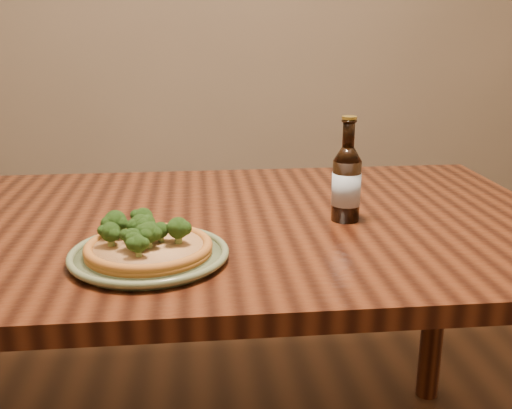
{
  "coord_description": "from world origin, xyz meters",
  "views": [
    {
      "loc": [
        0.0,
        -1.14,
        1.16
      ],
      "look_at": [
        0.12,
        -0.03,
        0.82
      ],
      "focal_mm": 42.0,
      "sensor_mm": 36.0,
      "label": 1
    }
  ],
  "objects": [
    {
      "name": "pizza",
      "position": [
        -0.09,
        -0.12,
        0.78
      ],
      "size": [
        0.23,
        0.23,
        0.07
      ],
      "rotation": [
        0.0,
        0.0,
        -0.41
      ],
      "color": "#B06B27",
      "rests_on": "plate"
    },
    {
      "name": "beer_bottle",
      "position": [
        0.32,
        0.07,
        0.83
      ],
      "size": [
        0.06,
        0.06,
        0.23
      ],
      "rotation": [
        0.0,
        0.0,
        -0.0
      ],
      "color": "black",
      "rests_on": "table"
    },
    {
      "name": "plate",
      "position": [
        -0.09,
        -0.12,
        0.76
      ],
      "size": [
        0.29,
        0.29,
        0.02
      ],
      "rotation": [
        0.0,
        0.0,
        0.4
      ],
      "color": "#667450",
      "rests_on": "table"
    },
    {
      "name": "table",
      "position": [
        0.0,
        0.1,
        0.66
      ],
      "size": [
        1.6,
        0.9,
        0.75
      ],
      "color": "#461F0F",
      "rests_on": "ground"
    }
  ]
}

